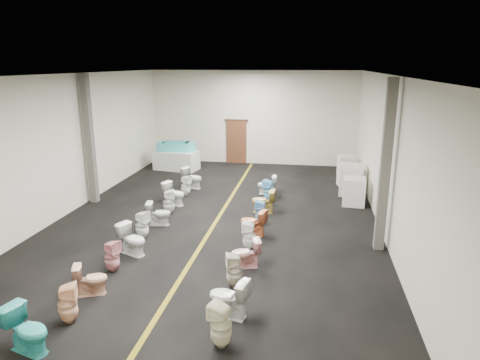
% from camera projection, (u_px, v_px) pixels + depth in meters
% --- Properties ---
extents(floor, '(16.00, 16.00, 0.00)m').
position_uv_depth(floor, '(218.00, 219.00, 13.71)').
color(floor, black).
rests_on(floor, ground).
extents(ceiling, '(16.00, 16.00, 0.00)m').
position_uv_depth(ceiling, '(216.00, 74.00, 12.52)').
color(ceiling, black).
rests_on(ceiling, ground).
extents(wall_back, '(10.00, 0.00, 10.00)m').
position_uv_depth(wall_back, '(253.00, 118.00, 20.72)').
color(wall_back, beige).
rests_on(wall_back, ground).
extents(wall_front, '(10.00, 0.00, 10.00)m').
position_uv_depth(wall_front, '(82.00, 270.00, 5.51)').
color(wall_front, beige).
rests_on(wall_front, ground).
extents(wall_left, '(0.00, 16.00, 16.00)m').
position_uv_depth(wall_left, '(67.00, 145.00, 13.91)').
color(wall_left, beige).
rests_on(wall_left, ground).
extents(wall_right, '(0.00, 16.00, 16.00)m').
position_uv_depth(wall_right, '(386.00, 155.00, 12.31)').
color(wall_right, beige).
rests_on(wall_right, ground).
extents(aisle_stripe, '(0.12, 15.60, 0.01)m').
position_uv_depth(aisle_stripe, '(218.00, 219.00, 13.71)').
color(aisle_stripe, '#7B6711').
rests_on(aisle_stripe, floor).
extents(back_door, '(1.00, 0.10, 2.10)m').
position_uv_depth(back_door, '(236.00, 142.00, 21.11)').
color(back_door, '#562D19').
rests_on(back_door, floor).
extents(door_frame, '(1.15, 0.08, 0.10)m').
position_uv_depth(door_frame, '(236.00, 120.00, 20.84)').
color(door_frame, '#331C11').
rests_on(door_frame, back_door).
extents(column_left, '(0.25, 0.25, 4.50)m').
position_uv_depth(column_left, '(89.00, 140.00, 14.83)').
color(column_left, '#59544C').
rests_on(column_left, floor).
extents(column_right, '(0.25, 0.25, 4.50)m').
position_uv_depth(column_right, '(385.00, 167.00, 10.93)').
color(column_right, '#59544C').
rests_on(column_right, floor).
extents(display_table, '(2.13, 1.34, 0.88)m').
position_uv_depth(display_table, '(176.00, 160.00, 19.93)').
color(display_table, silver).
rests_on(display_table, floor).
extents(bathtub, '(1.86, 0.74, 0.55)m').
position_uv_depth(bathtub, '(176.00, 147.00, 19.76)').
color(bathtub, '#45C7C9').
rests_on(bathtub, display_table).
extents(appliance_crate_a, '(0.80, 0.80, 0.96)m').
position_uv_depth(appliance_crate_a, '(354.00, 192.00, 14.94)').
color(appliance_crate_a, silver).
rests_on(appliance_crate_a, floor).
extents(appliance_crate_b, '(0.92, 0.92, 1.16)m').
position_uv_depth(appliance_crate_b, '(351.00, 180.00, 16.09)').
color(appliance_crate_b, silver).
rests_on(appliance_crate_b, floor).
extents(appliance_crate_c, '(0.91, 0.91, 0.87)m').
position_uv_depth(appliance_crate_c, '(349.00, 176.00, 17.17)').
color(appliance_crate_c, silver).
rests_on(appliance_crate_c, floor).
extents(appliance_crate_d, '(0.74, 0.74, 0.91)m').
position_uv_depth(appliance_crate_d, '(346.00, 166.00, 18.77)').
color(appliance_crate_d, silver).
rests_on(appliance_crate_d, floor).
extents(toilet_left_0, '(0.92, 0.67, 0.84)m').
position_uv_depth(toilet_left_0, '(28.00, 330.00, 7.30)').
color(toilet_left_0, teal).
rests_on(toilet_left_0, floor).
extents(toilet_left_1, '(0.49, 0.48, 0.81)m').
position_uv_depth(toilet_left_1, '(68.00, 304.00, 8.13)').
color(toilet_left_1, '#FFC192').
rests_on(toilet_left_1, floor).
extents(toilet_left_2, '(0.79, 0.62, 0.70)m').
position_uv_depth(toilet_left_2, '(91.00, 279.00, 9.15)').
color(toilet_left_2, '#DFA281').
rests_on(toilet_left_2, floor).
extents(toilet_left_3, '(0.46, 0.45, 0.79)m').
position_uv_depth(toilet_left_3, '(112.00, 256.00, 10.15)').
color(toilet_left_3, pink).
rests_on(toilet_left_3, floor).
extents(toilet_left_4, '(0.91, 0.73, 0.81)m').
position_uv_depth(toilet_left_4, '(133.00, 239.00, 11.07)').
color(toilet_left_4, white).
rests_on(toilet_left_4, floor).
extents(toilet_left_5, '(0.47, 0.46, 0.81)m').
position_uv_depth(toilet_left_5, '(142.00, 225.00, 12.06)').
color(toilet_left_5, white).
rests_on(toilet_left_5, floor).
extents(toilet_left_6, '(0.78, 0.53, 0.74)m').
position_uv_depth(toilet_left_6, '(159.00, 214.00, 13.08)').
color(toilet_left_6, silver).
rests_on(toilet_left_6, floor).
extents(toilet_left_7, '(0.48, 0.47, 0.83)m').
position_uv_depth(toilet_left_7, '(169.00, 202.00, 14.04)').
color(toilet_left_7, white).
rests_on(toilet_left_7, floor).
extents(toilet_left_8, '(0.90, 0.68, 0.81)m').
position_uv_depth(toilet_left_8, '(174.00, 194.00, 14.95)').
color(toilet_left_8, white).
rests_on(toilet_left_8, floor).
extents(toilet_left_9, '(0.44, 0.43, 0.78)m').
position_uv_depth(toilet_left_9, '(186.00, 186.00, 15.98)').
color(toilet_left_9, white).
rests_on(toilet_left_9, floor).
extents(toilet_left_10, '(0.92, 0.69, 0.84)m').
position_uv_depth(toilet_left_10, '(192.00, 178.00, 16.95)').
color(toilet_left_10, silver).
rests_on(toilet_left_10, floor).
extents(toilet_right_0, '(0.49, 0.49, 0.84)m').
position_uv_depth(toilet_right_0, '(221.00, 325.00, 7.42)').
color(toilet_right_0, beige).
rests_on(toilet_right_0, floor).
extents(toilet_right_1, '(0.89, 0.63, 0.82)m').
position_uv_depth(toilet_right_1, '(229.00, 298.00, 8.32)').
color(toilet_right_1, silver).
rests_on(toilet_right_1, floor).
extents(toilet_right_2, '(0.46, 0.45, 0.80)m').
position_uv_depth(toilet_right_2, '(234.00, 270.00, 9.45)').
color(toilet_right_2, beige).
rests_on(toilet_right_2, floor).
extents(toilet_right_3, '(0.80, 0.60, 0.73)m').
position_uv_depth(toilet_right_3, '(246.00, 254.00, 10.35)').
color(toilet_right_3, '#F0A9A6').
rests_on(toilet_right_3, floor).
extents(toilet_right_4, '(0.36, 0.36, 0.78)m').
position_uv_depth(toilet_right_4, '(249.00, 236.00, 11.36)').
color(toilet_right_4, white).
rests_on(toilet_right_4, floor).
extents(toilet_right_5, '(0.85, 0.61, 0.78)m').
position_uv_depth(toilet_right_5, '(253.00, 222.00, 12.31)').
color(toilet_right_5, '#D56F42').
rests_on(toilet_right_5, floor).
extents(toilet_right_6, '(0.35, 0.34, 0.76)m').
position_uv_depth(toilet_right_6, '(261.00, 212.00, 13.19)').
color(toilet_right_6, '#82BEEB').
rests_on(toilet_right_6, floor).
extents(toilet_right_7, '(0.80, 0.49, 0.79)m').
position_uv_depth(toilet_right_7, '(263.00, 201.00, 14.18)').
color(toilet_right_7, gold).
rests_on(toilet_right_7, floor).
extents(toilet_right_8, '(0.49, 0.49, 0.83)m').
position_uv_depth(toilet_right_8, '(269.00, 191.00, 15.21)').
color(toilet_right_8, '#6FBFEB').
rests_on(toilet_right_8, floor).
extents(toilet_right_9, '(0.75, 0.47, 0.73)m').
position_uv_depth(toilet_right_9, '(267.00, 185.00, 16.19)').
color(toilet_right_9, white).
rests_on(toilet_right_9, floor).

